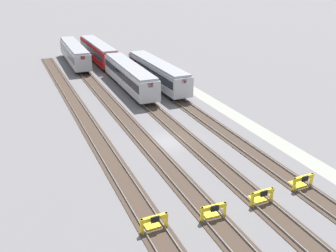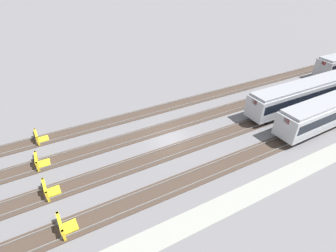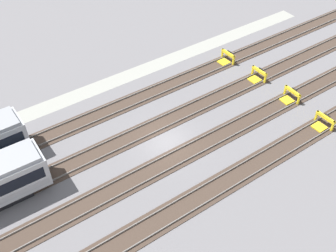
{
  "view_description": "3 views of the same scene",
  "coord_description": "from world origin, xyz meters",
  "px_view_note": "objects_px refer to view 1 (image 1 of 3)",
  "views": [
    {
      "loc": [
        -34.01,
        14.36,
        16.85
      ],
      "look_at": [
        -0.18,
        0.0,
        1.8
      ],
      "focal_mm": 42.0,
      "sensor_mm": 36.0,
      "label": 1
    },
    {
      "loc": [
        -11.53,
        -21.03,
        17.62
      ],
      "look_at": [
        -0.18,
        0.0,
        1.8
      ],
      "focal_mm": 28.0,
      "sensor_mm": 36.0,
      "label": 2
    },
    {
      "loc": [
        13.74,
        20.27,
        25.06
      ],
      "look_at": [
        -0.18,
        0.0,
        1.8
      ],
      "focal_mm": 42.0,
      "sensor_mm": 36.0,
      "label": 3
    }
  ],
  "objects_px": {
    "subway_car_front_row_centre": "(74,53)",
    "bumper_stop_nearest_track": "(301,182)",
    "bumper_stop_middle_track": "(212,211)",
    "subway_car_front_row_left_inner": "(98,51)",
    "subway_car_front_row_right_inner": "(129,76)",
    "bumper_stop_far_inner_track": "(153,222)",
    "bumper_stop_near_inner_track": "(260,196)",
    "subway_car_front_row_leftmost": "(157,73)"
  },
  "relations": [
    {
      "from": "subway_car_front_row_left_inner",
      "to": "bumper_stop_far_inner_track",
      "type": "relative_size",
      "value": 8.98
    },
    {
      "from": "subway_car_front_row_leftmost",
      "to": "subway_car_front_row_right_inner",
      "type": "distance_m",
      "value": 4.34
    },
    {
      "from": "subway_car_front_row_right_inner",
      "to": "bumper_stop_near_inner_track",
      "type": "bearing_deg",
      "value": -179.98
    },
    {
      "from": "subway_car_front_row_centre",
      "to": "subway_car_front_row_right_inner",
      "type": "relative_size",
      "value": 1.0
    },
    {
      "from": "bumper_stop_nearest_track",
      "to": "bumper_stop_middle_track",
      "type": "xyz_separation_m",
      "value": [
        -0.81,
        8.7,
        0.0
      ]
    },
    {
      "from": "subway_car_front_row_centre",
      "to": "bumper_stop_near_inner_track",
      "type": "xyz_separation_m",
      "value": [
        -51.27,
        -4.41,
        -1.53
      ]
    },
    {
      "from": "subway_car_front_row_right_inner",
      "to": "bumper_stop_far_inner_track",
      "type": "bearing_deg",
      "value": 164.86
    },
    {
      "from": "subway_car_front_row_leftmost",
      "to": "subway_car_front_row_left_inner",
      "type": "xyz_separation_m",
      "value": [
        18.99,
        4.35,
        0.0
      ]
    },
    {
      "from": "subway_car_front_row_right_inner",
      "to": "bumper_stop_middle_track",
      "type": "distance_m",
      "value": 32.91
    },
    {
      "from": "bumper_stop_nearest_track",
      "to": "bumper_stop_far_inner_track",
      "type": "height_order",
      "value": "same"
    },
    {
      "from": "bumper_stop_nearest_track",
      "to": "subway_car_front_row_right_inner",
      "type": "bearing_deg",
      "value": 7.83
    },
    {
      "from": "subway_car_front_row_leftmost",
      "to": "bumper_stop_nearest_track",
      "type": "relative_size",
      "value": 8.99
    },
    {
      "from": "subway_car_front_row_right_inner",
      "to": "bumper_stop_nearest_track",
      "type": "bearing_deg",
      "value": -172.17
    },
    {
      "from": "subway_car_front_row_left_inner",
      "to": "bumper_stop_near_inner_track",
      "type": "bearing_deg",
      "value": -179.98
    },
    {
      "from": "subway_car_front_row_left_inner",
      "to": "bumper_stop_middle_track",
      "type": "relative_size",
      "value": 8.98
    },
    {
      "from": "bumper_stop_nearest_track",
      "to": "bumper_stop_far_inner_track",
      "type": "distance_m",
      "value": 13.08
    },
    {
      "from": "bumper_stop_near_inner_track",
      "to": "bumper_stop_far_inner_track",
      "type": "relative_size",
      "value": 1.0
    },
    {
      "from": "subway_car_front_row_leftmost",
      "to": "subway_car_front_row_centre",
      "type": "distance_m",
      "value": 20.87
    },
    {
      "from": "bumper_stop_nearest_track",
      "to": "bumper_stop_near_inner_track",
      "type": "distance_m",
      "value": 4.39
    },
    {
      "from": "bumper_stop_near_inner_track",
      "to": "subway_car_front_row_centre",
      "type": "bearing_deg",
      "value": 4.92
    },
    {
      "from": "subway_car_front_row_right_inner",
      "to": "subway_car_front_row_centre",
      "type": "bearing_deg",
      "value": 13.06
    },
    {
      "from": "bumper_stop_far_inner_track",
      "to": "bumper_stop_near_inner_track",
      "type": "bearing_deg",
      "value": -91.04
    },
    {
      "from": "subway_car_front_row_centre",
      "to": "bumper_stop_nearest_track",
      "type": "height_order",
      "value": "subway_car_front_row_centre"
    },
    {
      "from": "bumper_stop_nearest_track",
      "to": "bumper_stop_middle_track",
      "type": "relative_size",
      "value": 1.0
    },
    {
      "from": "subway_car_front_row_leftmost",
      "to": "subway_car_front_row_centre",
      "type": "xyz_separation_m",
      "value": [
        18.95,
        8.74,
        0.0
      ]
    },
    {
      "from": "subway_car_front_row_left_inner",
      "to": "subway_car_front_row_right_inner",
      "type": "bearing_deg",
      "value": -179.98
    },
    {
      "from": "subway_car_front_row_centre",
      "to": "bumper_stop_nearest_track",
      "type": "distance_m",
      "value": 51.5
    },
    {
      "from": "subway_car_front_row_centre",
      "to": "subway_car_front_row_right_inner",
      "type": "xyz_separation_m",
      "value": [
        -18.95,
        -4.4,
        0.0
      ]
    },
    {
      "from": "subway_car_front_row_right_inner",
      "to": "bumper_stop_middle_track",
      "type": "relative_size",
      "value": 8.99
    },
    {
      "from": "subway_car_front_row_left_inner",
      "to": "bumper_stop_nearest_track",
      "type": "relative_size",
      "value": 8.97
    },
    {
      "from": "bumper_stop_near_inner_track",
      "to": "bumper_stop_nearest_track",
      "type": "bearing_deg",
      "value": -82.91
    },
    {
      "from": "subway_car_front_row_left_inner",
      "to": "bumper_stop_middle_track",
      "type": "height_order",
      "value": "subway_car_front_row_left_inner"
    },
    {
      "from": "bumper_stop_middle_track",
      "to": "bumper_stop_far_inner_track",
      "type": "relative_size",
      "value": 1.0
    },
    {
      "from": "subway_car_front_row_leftmost",
      "to": "subway_car_front_row_left_inner",
      "type": "distance_m",
      "value": 19.48
    },
    {
      "from": "subway_car_front_row_leftmost",
      "to": "subway_car_front_row_left_inner",
      "type": "relative_size",
      "value": 1.0
    },
    {
      "from": "bumper_stop_middle_track",
      "to": "subway_car_front_row_left_inner",
      "type": "bearing_deg",
      "value": -4.79
    },
    {
      "from": "subway_car_front_row_left_inner",
      "to": "bumper_stop_middle_track",
      "type": "bearing_deg",
      "value": 175.21
    },
    {
      "from": "subway_car_front_row_leftmost",
      "to": "subway_car_front_row_left_inner",
      "type": "bearing_deg",
      "value": 12.9
    },
    {
      "from": "subway_car_front_row_centre",
      "to": "bumper_stop_middle_track",
      "type": "xyz_separation_m",
      "value": [
        -51.54,
        -0.07,
        -1.53
      ]
    },
    {
      "from": "subway_car_front_row_centre",
      "to": "subway_car_front_row_right_inner",
      "type": "bearing_deg",
      "value": -166.94
    },
    {
      "from": "bumper_stop_nearest_track",
      "to": "bumper_stop_far_inner_track",
      "type": "relative_size",
      "value": 1.0
    },
    {
      "from": "subway_car_front_row_left_inner",
      "to": "bumper_stop_middle_track",
      "type": "distance_m",
      "value": 51.77
    }
  ]
}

